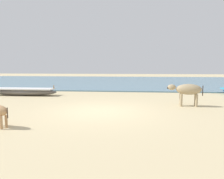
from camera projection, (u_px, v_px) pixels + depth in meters
ground at (100, 111)px, 8.49m from camera, size 80.00×80.00×0.00m
sea_water at (121, 81)px, 24.63m from camera, size 60.00×20.00×0.08m
fishing_boat_0 at (24, 91)px, 13.05m from camera, size 4.28×0.94×0.65m
cow_adult_dun at (187, 90)px, 9.48m from camera, size 1.58×0.57×1.02m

